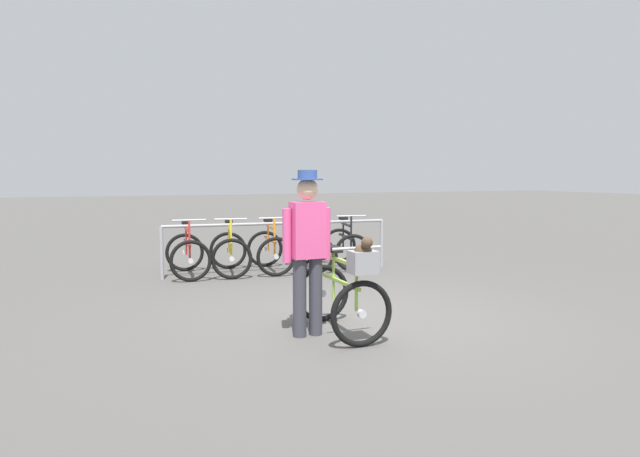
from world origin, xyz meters
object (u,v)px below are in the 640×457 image
at_px(racked_bike_red, 188,254).
at_px(racked_bike_black, 346,247).
at_px(racked_bike_yellow, 230,252).
at_px(person_with_featured_bike, 307,246).
at_px(racked_bike_orange, 270,250).
at_px(racked_bike_lime, 309,249).
at_px(featured_bicycle, 345,290).

height_order(racked_bike_red, racked_bike_black, same).
relative_size(racked_bike_yellow, person_with_featured_bike, 0.70).
distance_m(racked_bike_red, person_with_featured_bike, 4.03).
distance_m(racked_bike_yellow, racked_bike_orange, 0.70).
bearing_deg(racked_bike_yellow, person_with_featured_bike, -90.97).
bearing_deg(racked_bike_black, person_with_featured_bike, -119.79).
bearing_deg(racked_bike_lime, racked_bike_orange, 176.76).
bearing_deg(racked_bike_orange, racked_bike_red, 176.76).
distance_m(racked_bike_red, featured_bicycle, 4.23).
relative_size(featured_bicycle, person_with_featured_bike, 0.70).
height_order(racked_bike_red, racked_bike_yellow, same).
relative_size(racked_bike_black, featured_bicycle, 1.00).
xyz_separation_m(racked_bike_yellow, racked_bike_black, (2.10, -0.12, -0.00)).
bearing_deg(racked_bike_yellow, racked_bike_black, -3.24).
height_order(racked_bike_red, person_with_featured_bike, person_with_featured_bike).
bearing_deg(racked_bike_lime, featured_bicycle, -105.58).
height_order(racked_bike_orange, person_with_featured_bike, person_with_featured_bike).
distance_m(featured_bicycle, person_with_featured_bike, 0.61).
relative_size(racked_bike_red, racked_bike_lime, 0.98).
bearing_deg(featured_bicycle, racked_bike_red, 103.45).
bearing_deg(featured_bicycle, racked_bike_orange, 84.13).
relative_size(racked_bike_orange, racked_bike_lime, 1.00).
bearing_deg(person_with_featured_bike, racked_bike_yellow, 89.03).
bearing_deg(racked_bike_black, featured_bicycle, -114.63).
bearing_deg(racked_bike_lime, racked_bike_red, 176.76).
distance_m(racked_bike_orange, racked_bike_lime, 0.70).
xyz_separation_m(racked_bike_black, person_with_featured_bike, (-2.16, -3.78, 0.58)).
relative_size(racked_bike_red, racked_bike_yellow, 0.94).
height_order(racked_bike_orange, racked_bike_black, same).
bearing_deg(racked_bike_red, racked_bike_orange, -3.24).
distance_m(racked_bike_red, racked_bike_orange, 1.40).
bearing_deg(person_with_featured_bike, racked_bike_black, 60.21).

